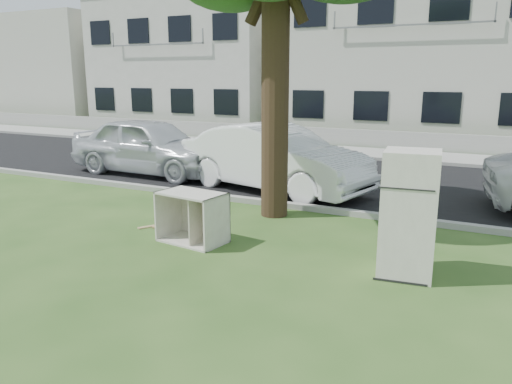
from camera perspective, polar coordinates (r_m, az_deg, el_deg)
The scene contains 16 objects.
ground at distance 8.58m, azimuth -0.49°, elevation -5.86°, with size 120.00×120.00×0.00m, color #2B4C1B.
road at distance 14.01m, azimuth 10.74°, elevation 1.40°, with size 120.00×7.00×0.01m, color black.
kerb_near at distance 10.72m, azimuth 5.47°, elevation -2.03°, with size 120.00×0.18×0.12m, color gray.
kerb_far at distance 17.40m, azimuth 13.98°, elevation 3.48°, with size 120.00×0.18×0.12m, color gray.
sidewalk at distance 18.80m, azimuth 14.97°, elevation 4.13°, with size 120.00×2.80×0.01m, color gray.
low_wall at distance 20.31m, azimuth 15.97°, elevation 5.69°, with size 120.00×0.15×0.70m, color gray.
townhouse_left at distance 29.29m, azimuth -6.04°, elevation 14.46°, with size 10.20×8.16×7.04m.
townhouse_center at distance 25.01m, azimuth 18.67°, elevation 14.57°, with size 11.22×8.16×7.44m.
filler_left at distance 38.96m, azimuth -23.70°, elevation 12.62°, with size 16.00×9.00×6.40m, color #BAB9A9.
fridge at distance 7.30m, azimuth 17.05°, elevation -2.45°, with size 0.74×0.69×1.80m, color white.
cabinet at distance 8.60m, azimuth -7.29°, elevation -2.88°, with size 1.12×0.69×0.87m, color silver.
plank_a at distance 9.64m, azimuth -8.08°, elevation -3.77°, with size 1.24×0.10×0.02m, color #9A7B4A.
plank_b at distance 9.30m, azimuth -9.61°, elevation -4.47°, with size 0.80×0.08×0.02m, color #97694E.
plank_c at distance 9.73m, azimuth -11.13°, elevation -3.73°, with size 0.79×0.09×0.02m, color #A18659.
car_center at distance 12.34m, azimuth 2.11°, elevation 3.90°, with size 1.73×4.96×1.64m, color white.
car_left at distance 14.81m, azimuth -12.04°, elevation 5.19°, with size 1.95×4.84×1.65m, color silver.
Camera 1 is at (3.69, -7.22, 2.78)m, focal length 35.00 mm.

